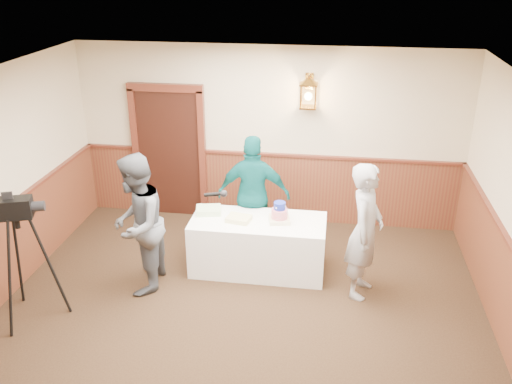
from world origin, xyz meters
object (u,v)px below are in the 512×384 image
Objects in this scene: display_table at (258,245)px; interviewer at (137,225)px; sheet_cake_yellow at (239,219)px; sheet_cake_green at (209,210)px; baker at (365,231)px; assistant_p at (254,195)px; tiered_cake at (279,214)px; tv_camera_rig at (26,266)px.

interviewer is at bearing -155.03° from display_table.
display_table is 0.48m from sheet_cake_yellow.
baker reaches higher than sheet_cake_green.
assistant_p is at bearing 74.09° from baker.
interviewer is at bearing -152.57° from sheet_cake_yellow.
display_table is at bearing 103.01° from assistant_p.
tv_camera_rig is at bearing -152.39° from tiered_cake.
sheet_cake_yellow is at bearing -167.63° from display_table.
sheet_cake_yellow is at bearing -21.77° from sheet_cake_green.
baker is 1.76m from assistant_p.
sheet_cake_green is 2.14m from baker.
sheet_cake_yellow is at bearing 113.82° from interviewer.
tv_camera_rig reaches higher than sheet_cake_yellow.
sheet_cake_green is at bearing 133.95° from interviewer.
tiered_cake is 1.00m from sheet_cake_green.
tv_camera_rig reaches higher than display_table.
assistant_p is at bearing 129.10° from interviewer.
tiered_cake is at bearing 7.00° from sheet_cake_yellow.
assistant_p is (-0.14, 0.52, 0.50)m from display_table.
baker is at bearing -10.47° from sheet_cake_yellow.
display_table is at bearing 12.37° from sheet_cake_yellow.
display_table is at bearing 111.36° from interviewer.
tiered_cake is at bearing 2.06° from display_table.
sheet_cake_yellow is at bearing 12.26° from tv_camera_rig.
assistant_p reaches higher than sheet_cake_yellow.
sheet_cake_green is (-0.99, 0.11, -0.07)m from tiered_cake.
interviewer reaches higher than baker.
tv_camera_rig is at bearing -57.65° from interviewer.
baker is 1.14× the size of tv_camera_rig.
interviewer is at bearing 110.49° from baker.
tv_camera_rig is at bearing 37.93° from assistant_p.
baker is (2.08, -0.48, 0.09)m from sheet_cake_green.
baker is (1.38, -0.36, 0.51)m from display_table.
baker is (1.63, -0.30, 0.10)m from sheet_cake_yellow.
interviewer reaches higher than tiered_cake.
tiered_cake is at bearing 107.93° from interviewer.
assistant_p is at bearing 35.22° from sheet_cake_green.
sheet_cake_green is 0.19× the size of assistant_p.
interviewer is 1.75m from assistant_p.
tiered_cake is 0.95× the size of sheet_cake_green.
interviewer reaches higher than sheet_cake_green.
interviewer reaches higher than tv_camera_rig.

